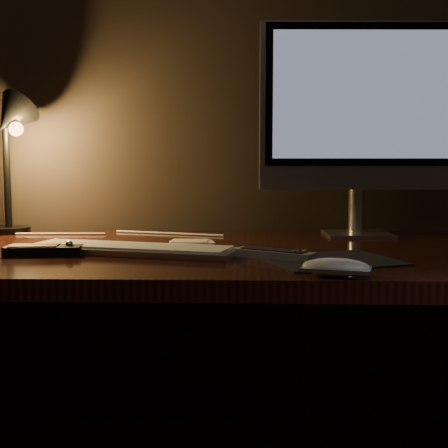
{
  "coord_description": "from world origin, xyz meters",
  "views": [
    {
      "loc": [
        0.12,
        0.45,
        0.95
      ],
      "look_at": [
        0.08,
        1.73,
        0.82
      ],
      "focal_mm": 50.0,
      "sensor_mm": 36.0,
      "label": 1
    }
  ],
  "objects_px": {
    "tv_remote": "(274,254)",
    "desk_lamp": "(10,138)",
    "desk": "(193,297)",
    "keyboard": "(131,249)",
    "media_remote": "(43,250)",
    "monitor": "(361,111)",
    "mouse": "(336,270)"
  },
  "relations": [
    {
      "from": "monitor",
      "to": "keyboard",
      "type": "bearing_deg",
      "value": -151.13
    },
    {
      "from": "desk_lamp",
      "to": "desk",
      "type": "bearing_deg",
      "value": -16.0
    },
    {
      "from": "keyboard",
      "to": "tv_remote",
      "type": "height_order",
      "value": "tv_remote"
    },
    {
      "from": "mouse",
      "to": "media_remote",
      "type": "xyz_separation_m",
      "value": [
        -0.59,
        0.23,
        -0.0
      ]
    },
    {
      "from": "desk",
      "to": "mouse",
      "type": "relative_size",
      "value": 13.46
    },
    {
      "from": "desk",
      "to": "media_remote",
      "type": "height_order",
      "value": "media_remote"
    },
    {
      "from": "mouse",
      "to": "media_remote",
      "type": "bearing_deg",
      "value": 173.46
    },
    {
      "from": "media_remote",
      "to": "desk_lamp",
      "type": "xyz_separation_m",
      "value": [
        -0.2,
        0.37,
        0.25
      ]
    },
    {
      "from": "desk_lamp",
      "to": "tv_remote",
      "type": "bearing_deg",
      "value": -25.59
    },
    {
      "from": "monitor",
      "to": "media_remote",
      "type": "xyz_separation_m",
      "value": [
        -0.74,
        -0.37,
        -0.32
      ]
    },
    {
      "from": "keyboard",
      "to": "media_remote",
      "type": "relative_size",
      "value": 2.87
    },
    {
      "from": "monitor",
      "to": "tv_remote",
      "type": "distance_m",
      "value": 0.58
    },
    {
      "from": "media_remote",
      "to": "tv_remote",
      "type": "relative_size",
      "value": 0.96
    },
    {
      "from": "keyboard",
      "to": "desk_lamp",
      "type": "relative_size",
      "value": 1.21
    },
    {
      "from": "desk",
      "to": "tv_remote",
      "type": "xyz_separation_m",
      "value": [
        0.18,
        -0.21,
        0.14
      ]
    },
    {
      "from": "monitor",
      "to": "tv_remote",
      "type": "height_order",
      "value": "monitor"
    },
    {
      "from": "desk",
      "to": "tv_remote",
      "type": "height_order",
      "value": "tv_remote"
    },
    {
      "from": "monitor",
      "to": "mouse",
      "type": "height_order",
      "value": "monitor"
    },
    {
      "from": "tv_remote",
      "to": "desk_lamp",
      "type": "xyz_separation_m",
      "value": [
        -0.69,
        0.4,
        0.25
      ]
    },
    {
      "from": "media_remote",
      "to": "desk_lamp",
      "type": "height_order",
      "value": "desk_lamp"
    },
    {
      "from": "keyboard",
      "to": "tv_remote",
      "type": "xyz_separation_m",
      "value": [
        0.31,
        -0.07,
        0.0
      ]
    },
    {
      "from": "monitor",
      "to": "tv_remote",
      "type": "relative_size",
      "value": 3.27
    },
    {
      "from": "desk",
      "to": "keyboard",
      "type": "distance_m",
      "value": 0.23
    },
    {
      "from": "keyboard",
      "to": "media_remote",
      "type": "height_order",
      "value": "media_remote"
    },
    {
      "from": "keyboard",
      "to": "mouse",
      "type": "relative_size",
      "value": 3.97
    },
    {
      "from": "mouse",
      "to": "media_remote",
      "type": "relative_size",
      "value": 0.72
    },
    {
      "from": "monitor",
      "to": "tv_remote",
      "type": "bearing_deg",
      "value": -123.28
    },
    {
      "from": "tv_remote",
      "to": "desk_lamp",
      "type": "height_order",
      "value": "desk_lamp"
    },
    {
      "from": "media_remote",
      "to": "tv_remote",
      "type": "distance_m",
      "value": 0.49
    },
    {
      "from": "keyboard",
      "to": "mouse",
      "type": "bearing_deg",
      "value": -18.56
    },
    {
      "from": "monitor",
      "to": "media_remote",
      "type": "relative_size",
      "value": 3.41
    },
    {
      "from": "tv_remote",
      "to": "monitor",
      "type": "bearing_deg",
      "value": 90.18
    }
  ]
}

